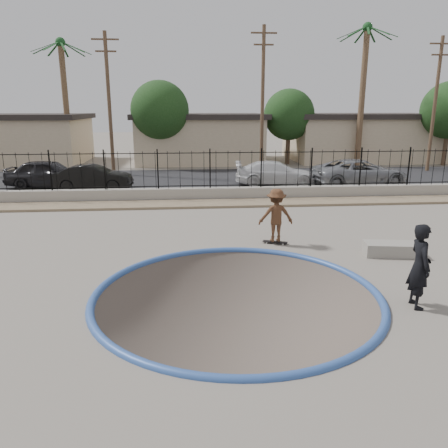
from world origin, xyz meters
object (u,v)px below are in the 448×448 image
skateboard (275,242)px  car_d (360,173)px  skater (276,218)px  videographer (420,266)px  car_b (93,177)px  car_c (276,173)px  car_a (49,174)px  concrete_ledge (391,249)px

skateboard → car_d: size_ratio=0.15×
skater → car_d: (7.01, 10.40, -0.09)m
skater → car_d: skater is taller
skater → videographer: videographer is taller
car_b → car_d: (14.97, 0.00, 0.07)m
car_c → car_a: bearing=94.2°
concrete_ledge → skater: bearing=155.7°
skateboard → videographer: (2.24, -4.96, 0.92)m
videographer → concrete_ledge: bearing=-12.6°
car_a → car_c: car_a is taller
skater → car_c: (2.27, 11.11, -0.16)m
concrete_ledge → car_d: 12.47m
car_a → car_d: size_ratio=0.85×
car_b → car_d: 14.97m
car_a → concrete_ledge: bearing=-128.4°
car_b → car_c: size_ratio=0.88×
skater → car_d: 12.54m
skateboard → car_d: (7.01, 10.40, 0.73)m
skateboard → car_b: bearing=147.5°
skater → car_b: size_ratio=0.42×
skater → car_b: (-7.96, 10.40, -0.16)m
skater → car_a: 15.50m
skater → concrete_ledge: size_ratio=1.10×
skateboard → car_c: 11.36m
car_d → concrete_ledge: bearing=157.3°
skateboard → car_c: bearing=98.5°
concrete_ledge → car_a: 18.91m
car_b → skater: bearing=-139.2°
skater → skateboard: 0.82m
concrete_ledge → videographer: bearing=-107.0°
car_c → concrete_ledge: bearing=-170.1°
videographer → car_b: size_ratio=0.47×
car_c → car_b: bearing=99.2°
skateboard → car_c: size_ratio=0.18×
videographer → car_c: bearing=4.3°
videographer → car_b: bearing=38.0°
car_c → skater: bearing=173.7°
car_a → car_c: size_ratio=0.99×
skater → car_c: 11.34m
car_a → car_b: (2.62, -0.94, -0.11)m
videographer → car_a: (-12.82, 16.30, -0.15)m
car_d → skater: bearing=140.7°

